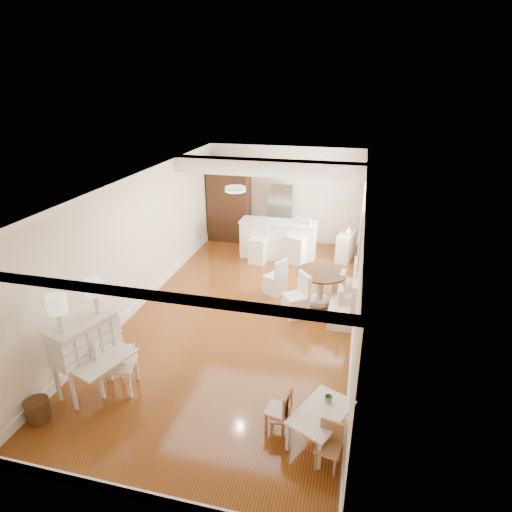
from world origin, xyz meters
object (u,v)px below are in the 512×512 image
at_px(sideboard, 346,247).
at_px(kids_chair_a, 280,416).
at_px(wicker_basket, 38,410).
at_px(fridge, 292,215).
at_px(bar_stool_left, 258,243).
at_px(kids_table, 321,425).
at_px(slip_chair_far, 275,276).
at_px(slip_chair_near, 296,295).
at_px(breakfast_counter, 278,240).
at_px(kids_chair_c, 328,447).
at_px(gustavian_armchair, 118,363).
at_px(secretary_bureau, 87,356).
at_px(dining_table, 320,287).
at_px(pantry_cabinet, 229,202).
at_px(kids_chair_b, 278,409).
at_px(bar_stool_right, 298,242).

bearing_deg(sideboard, kids_chair_a, -82.48).
height_order(wicker_basket, fridge, fridge).
bearing_deg(bar_stool_left, fridge, 73.13).
relative_size(kids_table, slip_chair_far, 1.12).
xyz_separation_m(slip_chair_near, breakfast_counter, (-0.95, 2.97, 0.06)).
height_order(kids_chair_a, kids_chair_c, kids_chair_c).
bearing_deg(gustavian_armchair, sideboard, -41.92).
height_order(secretary_bureau, dining_table, secretary_bureau).
xyz_separation_m(secretary_bureau, kids_table, (3.60, -0.16, -0.38)).
xyz_separation_m(slip_chair_far, pantry_cabinet, (-2.04, 3.17, 0.73)).
relative_size(kids_chair_c, fridge, 0.35).
relative_size(kids_chair_a, fridge, 0.33).
relative_size(bar_stool_left, pantry_cabinet, 0.47).
xyz_separation_m(wicker_basket, pantry_cabinet, (0.45, 7.84, 0.98)).
bearing_deg(kids_table, dining_table, 96.14).
bearing_deg(kids_chair_b, wicker_basket, -68.96).
bearing_deg(fridge, dining_table, -70.54).
bearing_deg(kids_chair_b, kids_chair_c, 66.67).
xyz_separation_m(breakfast_counter, pantry_cabinet, (-1.70, 1.08, 0.63)).
height_order(kids_chair_b, dining_table, dining_table).
xyz_separation_m(secretary_bureau, fridge, (2.00, 7.04, 0.28)).
distance_m(wicker_basket, kids_table, 4.00).
distance_m(slip_chair_far, bar_stool_right, 1.86).
bearing_deg(kids_chair_b, breakfast_counter, -159.12).
bearing_deg(sideboard, dining_table, -86.64).
xyz_separation_m(slip_chair_near, sideboard, (0.84, 3.24, -0.08)).
bearing_deg(fridge, secretary_bureau, -105.86).
xyz_separation_m(slip_chair_far, bar_stool_right, (0.24, 1.83, 0.18)).
xyz_separation_m(kids_chair_c, slip_chair_near, (-0.98, 3.60, 0.15)).
distance_m(kids_chair_a, bar_stool_right, 5.97).
bearing_deg(kids_chair_b, pantry_cabinet, -148.25).
height_order(secretary_bureau, kids_table, secretary_bureau).
bearing_deg(dining_table, slip_chair_far, 167.90).
xyz_separation_m(breakfast_counter, bar_stool_left, (-0.44, -0.47, 0.03)).
height_order(gustavian_armchair, dining_table, gustavian_armchair).
bearing_deg(kids_table, pantry_cabinet, 115.82).
xyz_separation_m(kids_chair_b, sideboard, (0.59, 6.37, 0.05)).
bearing_deg(gustavian_armchair, dining_table, -52.39).
height_order(slip_chair_near, fridge, fridge).
distance_m(breakfast_counter, pantry_cabinet, 2.11).
height_order(slip_chair_near, bar_stool_right, bar_stool_right).
bearing_deg(slip_chair_near, pantry_cabinet, 176.33).
distance_m(slip_chair_far, breakfast_counter, 2.12).
distance_m(kids_chair_b, dining_table, 3.79).
bearing_deg(kids_table, fridge, 102.52).
distance_m(secretary_bureau, bar_stool_left, 5.69).
distance_m(gustavian_armchair, dining_table, 4.51).
relative_size(kids_chair_c, breakfast_counter, 0.30).
xyz_separation_m(slip_chair_far, breakfast_counter, (-0.34, 2.09, 0.09)).
relative_size(kids_chair_a, kids_chair_b, 0.90).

